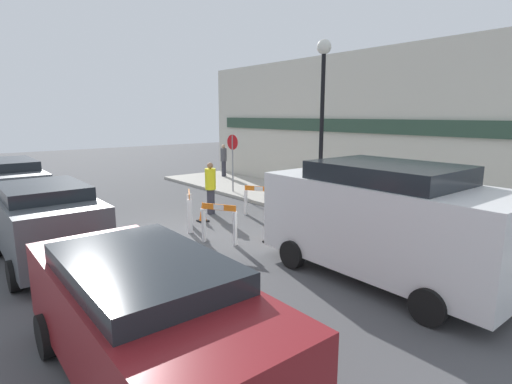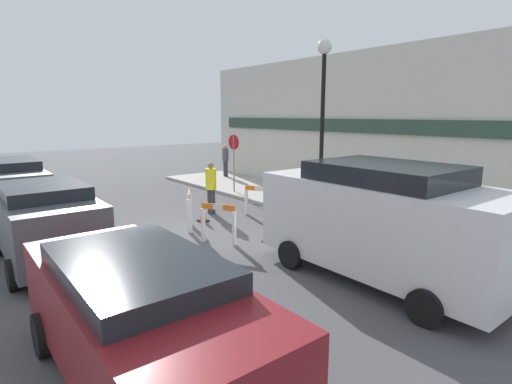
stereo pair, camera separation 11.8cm
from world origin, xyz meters
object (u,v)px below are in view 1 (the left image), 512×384
at_px(parked_car_2, 145,313).
at_px(parked_car_0, 8,185).
at_px(person_worker, 211,187).
at_px(stop_sign, 233,154).
at_px(person_pedestrian, 224,159).
at_px(streetlamp_post, 322,104).
at_px(parked_car_1, 46,219).
at_px(work_van, 385,217).

bearing_deg(parked_car_2, parked_car_0, 180.00).
bearing_deg(person_worker, stop_sign, 137.99).
bearing_deg(parked_car_0, person_pedestrian, 101.38).
xyz_separation_m(parked_car_0, parked_car_2, (10.51, -0.00, -0.10)).
bearing_deg(streetlamp_post, parked_car_1, -96.64).
distance_m(person_pedestrian, parked_car_1, 12.06).
distance_m(stop_sign, work_van, 9.18).
bearing_deg(stop_sign, parked_car_1, 108.39).
bearing_deg(person_pedestrian, parked_car_0, 135.12).
bearing_deg(parked_car_2, parked_car_1, 180.00).
height_order(person_pedestrian, parked_car_1, parked_car_1).
bearing_deg(parked_car_0, person_worker, 53.36).
bearing_deg(streetlamp_post, parked_car_2, -61.11).
distance_m(person_worker, parked_car_0, 6.43).
distance_m(person_worker, parked_car_1, 5.37).
distance_m(streetlamp_post, parked_car_1, 8.20).
xyz_separation_m(person_pedestrian, parked_car_1, (7.27, -9.62, -0.01)).
distance_m(parked_car_2, work_van, 4.99).
bearing_deg(streetlamp_post, person_pedestrian, 167.11).
relative_size(person_pedestrian, parked_car_1, 0.42).
distance_m(streetlamp_post, person_worker, 4.39).
bearing_deg(parked_car_0, work_van, 25.48).
bearing_deg(work_van, parked_car_1, -135.72).
xyz_separation_m(person_worker, parked_car_2, (6.67, -5.16, 0.01)).
relative_size(streetlamp_post, parked_car_1, 1.37).
xyz_separation_m(person_worker, parked_car_1, (1.50, -5.16, 0.08)).
bearing_deg(work_van, person_pedestrian, 159.43).
bearing_deg(person_pedestrian, person_worker, 176.08).
distance_m(person_worker, parked_car_2, 8.44).
bearing_deg(parked_car_2, person_worker, 142.29).
xyz_separation_m(streetlamp_post, parked_car_1, (-0.90, -7.75, -2.54)).
bearing_deg(parked_car_1, streetlamp_post, 83.36).
xyz_separation_m(stop_sign, parked_car_0, (-1.65, -7.61, -0.65)).
bearing_deg(parked_car_1, person_pedestrian, 127.09).
bearing_deg(parked_car_2, person_pedestrian, 142.31).
bearing_deg(parked_car_1, person_worker, 106.18).
distance_m(person_pedestrian, parked_car_2, 15.73).
bearing_deg(work_van, parked_car_0, -154.52).
height_order(stop_sign, person_worker, stop_sign).
relative_size(parked_car_1, parked_car_2, 0.88).
height_order(stop_sign, parked_car_1, stop_sign).
bearing_deg(streetlamp_post, person_worker, -132.86).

